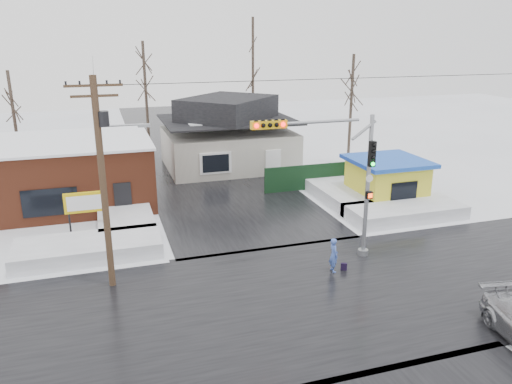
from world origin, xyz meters
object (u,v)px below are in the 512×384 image
object	(u,v)px
marquee_sign	(86,204)
traffic_signal	(339,170)
utility_pole	(104,172)
kiosk	(386,180)
pedestrian	(334,255)

from	to	relation	value
marquee_sign	traffic_signal	bearing A→B (deg)	-29.72
traffic_signal	utility_pole	xyz separation A→B (m)	(-10.36, 0.53, 0.57)
traffic_signal	marquee_sign	xyz separation A→B (m)	(-11.43, 6.53, -2.62)
kiosk	pedestrian	xyz separation A→B (m)	(-7.71, -8.17, -0.65)
kiosk	pedestrian	distance (m)	11.25
utility_pole	kiosk	distance (m)	18.95
utility_pole	pedestrian	xyz separation A→B (m)	(9.72, -1.68, -4.30)
traffic_signal	pedestrian	size ratio (longest dim) A/B	4.31
marquee_sign	kiosk	bearing A→B (deg)	1.55
utility_pole	kiosk	xyz separation A→B (m)	(17.43, 6.49, -3.65)
utility_pole	pedestrian	size ratio (longest dim) A/B	5.55
utility_pole	marquee_sign	xyz separation A→B (m)	(-1.07, 5.99, -3.19)
utility_pole	marquee_sign	distance (m)	6.87
marquee_sign	pedestrian	distance (m)	13.29
traffic_signal	marquee_sign	size ratio (longest dim) A/B	2.75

